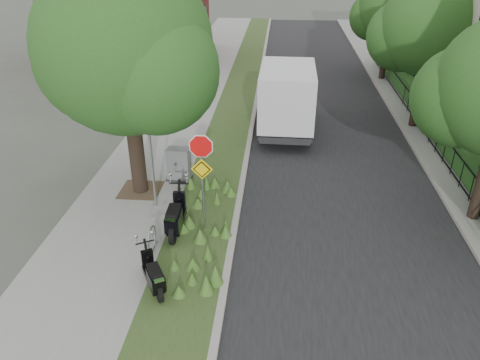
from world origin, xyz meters
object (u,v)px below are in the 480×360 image
object	(u,v)px
scooter_near	(154,278)
scooter_far	(175,220)
sign_assembly	(202,164)
box_truck	(287,95)
utility_cabinet	(179,164)

from	to	relation	value
scooter_near	scooter_far	bearing A→B (deg)	89.91
sign_assembly	scooter_near	bearing A→B (deg)	-105.91
sign_assembly	box_truck	size ratio (longest dim) A/B	0.56
box_truck	scooter_far	bearing A→B (deg)	-110.07
scooter_near	utility_cabinet	size ratio (longest dim) A/B	1.25
scooter_near	box_truck	size ratio (longest dim) A/B	0.26
scooter_far	utility_cabinet	xyz separation A→B (m)	(-0.59, 3.49, 0.11)
scooter_near	utility_cabinet	xyz separation A→B (m)	(-0.59, 6.03, 0.19)
scooter_far	sign_assembly	bearing A→B (deg)	20.75
sign_assembly	box_truck	xyz separation A→B (m)	(2.46, 8.65, -0.64)
box_truck	scooter_near	bearing A→B (deg)	-105.90
scooter_far	utility_cabinet	distance (m)	3.54
utility_cabinet	sign_assembly	bearing A→B (deg)	-66.28
sign_assembly	utility_cabinet	world-z (taller)	sign_assembly
sign_assembly	scooter_near	size ratio (longest dim) A/B	2.14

